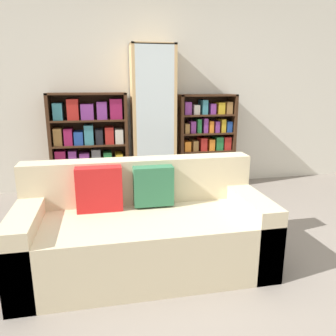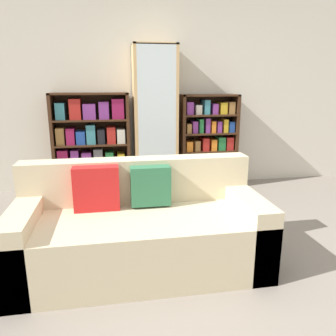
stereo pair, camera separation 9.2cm
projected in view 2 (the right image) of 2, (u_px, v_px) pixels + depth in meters
name	position (u px, v px, depth m)	size (l,w,h in m)	color
ground_plane	(214.00, 288.00, 2.39)	(16.00, 16.00, 0.00)	gray
wall_back	(160.00, 91.00, 4.54)	(6.32, 0.06, 2.70)	silver
couch	(141.00, 230.00, 2.63)	(1.93, 0.85, 0.84)	beige
bookshelf_left	(92.00, 146.00, 4.36)	(1.00, 0.32, 1.34)	#3D2314
display_cabinet	(155.00, 121.00, 4.41)	(0.57, 0.36, 1.94)	tan
bookshelf_right	(208.00, 143.00, 4.63)	(0.80, 0.32, 1.31)	#3D2314
wine_bottle	(207.00, 187.00, 4.29)	(0.08, 0.08, 0.34)	black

